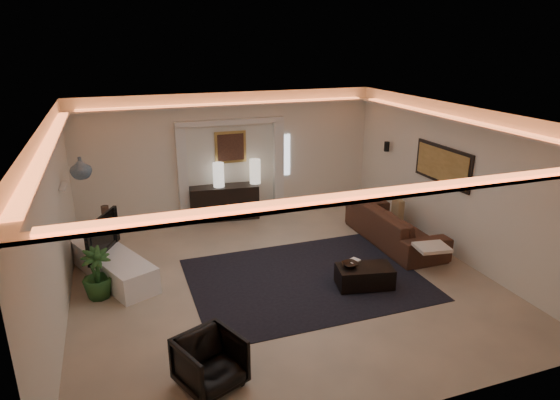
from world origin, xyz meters
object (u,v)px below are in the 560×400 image
object	(u,v)px
console	(224,202)
sofa	(394,226)
armchair	(210,362)
coffee_table	(365,276)

from	to	relation	value
console	sofa	distance (m)	3.93
sofa	armchair	xyz separation A→B (m)	(-4.49, -3.03, -0.04)
console	coffee_table	xyz separation A→B (m)	(1.48, -4.04, -0.20)
sofa	armchair	distance (m)	5.42
console	armchair	world-z (taller)	console
coffee_table	console	bearing A→B (deg)	121.81
console	armchair	size ratio (longest dim) A/B	2.17
coffee_table	armchair	xyz separation A→B (m)	(-2.98, -1.54, 0.13)
coffee_table	armchair	size ratio (longest dim) A/B	1.29
armchair	console	bearing A→B (deg)	52.05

